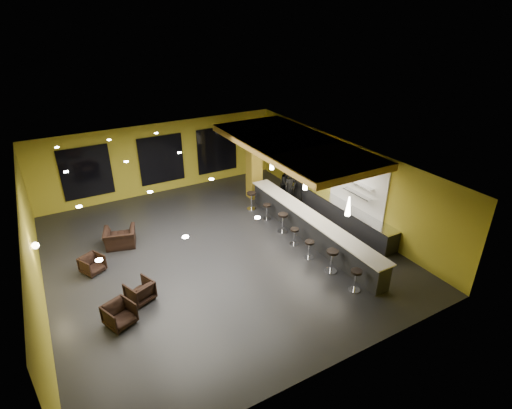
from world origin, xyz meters
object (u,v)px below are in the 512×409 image
column (254,163)px  pendant_1 (305,181)px  armchair_b (140,291)px  bar_stool_1 (332,258)px  pendant_2 (272,162)px  staff_c (299,185)px  staff_b (287,183)px  armchair_d (120,238)px  bar_stool_5 (267,210)px  pendant_0 (348,206)px  bar_stool_4 (283,220)px  armchair_a (120,315)px  bar_stool_6 (252,199)px  staff_a (290,189)px  bar_stool_2 (309,247)px  armchair_c (92,264)px  bar_stool_3 (294,234)px  bar_stool_0 (356,278)px  bar_counter (310,228)px  prep_counter (341,213)px

column → pendant_1: 4.14m
armchair_b → bar_stool_1: bar_stool_1 is taller
pendant_2 → bar_stool_1: pendant_2 is taller
column → pendant_1: (0.00, -4.10, 0.60)m
staff_c → staff_b: bearing=138.8°
armchair_b → column: bearing=-166.0°
staff_b → armchair_b: bearing=-163.5°
armchair_d → bar_stool_5: bearing=-172.8°
pendant_0 → bar_stool_4: (-0.66, 2.99, -1.81)m
armchair_a → bar_stool_4: (7.11, 2.20, 0.18)m
armchair_a → armchair_d: bearing=54.9°
bar_stool_6 → staff_a: bearing=-17.4°
pendant_0 → bar_stool_1: 1.93m
staff_a → bar_stool_2: size_ratio=2.33×
armchair_c → bar_stool_5: 7.38m
pendant_1 → staff_c: pendant_1 is taller
staff_b → bar_stool_6: size_ratio=1.85×
pendant_0 → armchair_c: pendant_0 is taller
armchair_b → bar_stool_3: size_ratio=1.08×
bar_stool_3 → bar_stool_6: bar_stool_6 is taller
bar_stool_2 → bar_stool_6: size_ratio=0.86×
armchair_c → bar_stool_0: 9.08m
staff_b → armchair_b: staff_b is taller
bar_counter → staff_b: 3.92m
staff_b → armchair_a: staff_b is taller
staff_c → armchair_a: staff_c is taller
armchair_a → bar_stool_4: size_ratio=0.93×
armchair_d → bar_stool_1: size_ratio=1.34×
bar_counter → bar_stool_5: bearing=106.1°
staff_a → bar_stool_6: size_ratio=2.00×
prep_counter → pendant_1: (-2.00, 0.00, 1.92)m
pendant_0 → armchair_b: bearing=167.1°
armchair_a → staff_a: bearing=2.9°
bar_stool_1 → bar_stool_4: bar_stool_1 is taller
bar_stool_0 → bar_stool_1: (-0.01, 1.21, 0.05)m
prep_counter → column: column is taller
armchair_d → bar_stool_0: 8.98m
bar_counter → armchair_b: size_ratio=10.40×
pendant_1 → staff_c: size_ratio=0.40×
pendant_1 → bar_stool_1: pendant_1 is taller
prep_counter → staff_a: size_ratio=3.53×
pendant_1 → armchair_a: (-7.78, -1.70, -1.99)m
staff_c → bar_stool_0: staff_c is taller
staff_b → pendant_2: bearing=-161.8°
bar_counter → armchair_b: (-6.97, -0.40, -0.15)m
armchair_d → bar_stool_0: size_ratio=1.47×
bar_stool_1 → bar_stool_6: 5.65m
staff_a → armchair_b: (-7.93, -3.32, -0.50)m
pendant_2 → armchair_c: bearing=-172.4°
armchair_a → bar_stool_0: bar_stool_0 is taller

